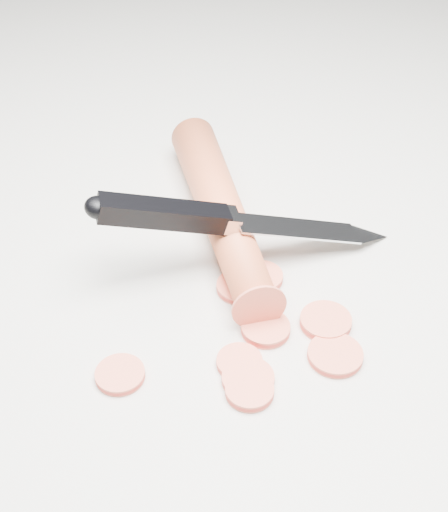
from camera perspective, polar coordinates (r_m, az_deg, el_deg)
name	(u,v)px	position (r m, az deg, el deg)	size (l,w,h in m)	color
ground	(206,275)	(0.54, -1.42, -1.53)	(2.40, 2.40, 0.00)	beige
carrot	(221,210)	(0.57, -0.23, 3.72)	(0.03, 0.03, 0.22)	#E1552A
carrot_slice_0	(120,375)	(0.47, -8.32, -9.37)	(0.03, 0.03, 0.01)	#EF6145
carrot_slice_1	(239,362)	(0.48, 1.24, -8.48)	(0.03, 0.03, 0.01)	#EF6145
carrot_slice_2	(261,277)	(0.53, 2.98, -1.71)	(0.03, 0.03, 0.01)	#EF6145
carrot_slice_3	(335,355)	(0.48, 8.89, -7.83)	(0.04, 0.04, 0.01)	#EF6145
carrot_slice_4	(266,328)	(0.50, 3.35, -5.81)	(0.03, 0.03, 0.01)	#EF6145
carrot_slice_5	(239,287)	(0.52, 1.23, -2.48)	(0.03, 0.03, 0.01)	#EF6145
carrot_slice_6	(250,391)	(0.46, 2.06, -10.71)	(0.03, 0.03, 0.01)	#EF6145
carrot_slice_7	(326,321)	(0.50, 8.14, -5.20)	(0.04, 0.04, 0.01)	#EF6145
carrot_slice_8	(248,379)	(0.47, 1.94, -9.79)	(0.03, 0.03, 0.01)	#EF6145
kitchen_knife	(247,218)	(0.53, 1.89, 3.04)	(0.24, 0.07, 0.08)	#BABCC1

